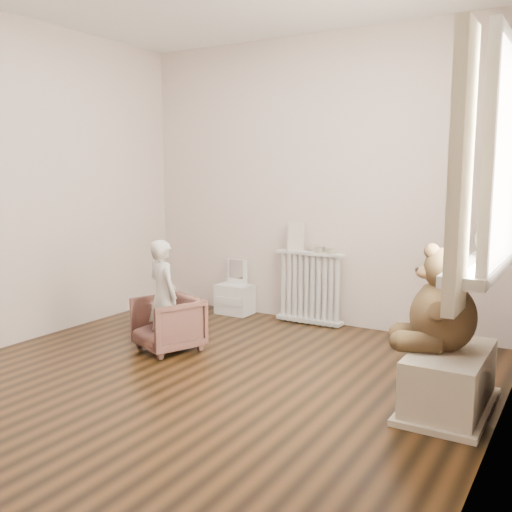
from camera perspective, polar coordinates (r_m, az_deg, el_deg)
The scene contains 18 objects.
floor at distance 3.93m, azimuth -5.37°, elevation -12.29°, with size 3.60×3.60×0.01m, color black.
back_wall at distance 5.24m, azimuth 6.22°, elevation 7.42°, with size 3.60×0.02×2.60m, color beige.
left_wall at distance 4.96m, azimuth -22.74°, elevation 6.76°, with size 0.02×3.60×2.60m, color beige.
right_wall at distance 2.99m, azimuth 23.55°, elevation 6.03°, with size 0.02×3.60×2.60m, color beige.
window at distance 3.29m, azimuth 23.70°, elevation 8.80°, with size 0.03×0.90×1.10m, color white.
window_sill at distance 3.34m, azimuth 21.58°, elevation -1.10°, with size 0.22×1.10×0.06m, color silver.
curtain_left at distance 2.74m, azimuth 19.79°, elevation 7.97°, with size 0.06×0.26×1.30m, color beige.
curtain_right at distance 3.87m, azimuth 23.11°, elevation 7.78°, with size 0.06×0.26×1.30m, color beige.
radiator at distance 5.23m, azimuth 5.38°, elevation -2.61°, with size 0.63×0.12×0.67m, color silver.
paper_doll at distance 5.23m, azimuth 4.02°, elevation 1.97°, with size 0.16×0.01×0.26m, color beige.
tin_a at distance 5.14m, azimuth 6.37°, elevation 0.67°, with size 0.10×0.10×0.06m, color #A59E8C.
tin_b at distance 5.10m, azimuth 7.52°, elevation 0.52°, with size 0.09×0.09×0.05m, color #A59E8C.
toy_vanity at distance 5.61m, azimuth -2.14°, elevation -3.02°, with size 0.34×0.24×0.53m, color silver.
armchair at distance 4.54m, azimuth -8.78°, elevation -6.71°, with size 0.45×0.46×0.42m, color brown.
child at distance 4.45m, azimuth -9.26°, elevation -3.88°, with size 0.31×0.21×0.86m, color beige.
toy_bench at distance 3.60m, azimuth 18.79°, elevation -11.32°, with size 0.40×0.76×0.36m, color beige.
teddy_bear at distance 3.49m, azimuth 18.29°, elevation -3.88°, with size 0.50×0.38×0.61m, color #3A2A18, non-canonical shape.
plush_cat at distance 3.63m, azimuth 22.33°, elevation 1.64°, with size 0.18×0.29×0.24m, color gray, non-canonical shape.
Camera 1 is at (2.18, -2.96, 1.39)m, focal length 40.00 mm.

